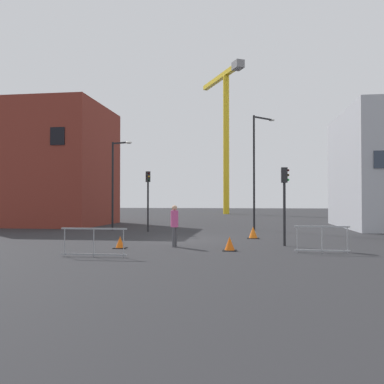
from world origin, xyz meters
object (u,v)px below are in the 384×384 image
traffic_cone_orange (253,233)px  construction_crane (226,121)px  streetlamp_short (115,177)px  pedestrian_walking (175,222)px  traffic_light_far (148,191)px  traffic_light_verge (284,193)px  traffic_cone_striped (120,243)px  traffic_cone_by_barrier (230,244)px  streetlamp_tall (256,163)px

traffic_cone_orange → construction_crane: bearing=95.4°
streetlamp_short → pedestrian_walking: bearing=-57.0°
traffic_light_far → traffic_cone_orange: (6.83, -3.70, -2.38)m
traffic_light_verge → traffic_cone_striped: size_ratio=6.84×
traffic_light_verge → traffic_cone_by_barrier: size_ratio=6.14×
traffic_light_verge → traffic_light_far: (-8.23, 7.12, 0.24)m
pedestrian_walking → traffic_cone_by_barrier: size_ratio=3.19×
pedestrian_walking → traffic_cone_by_barrier: pedestrian_walking is taller
traffic_cone_by_barrier → traffic_light_verge: bearing=40.9°
construction_crane → traffic_cone_striped: bearing=-92.9°
traffic_light_verge → traffic_cone_striped: 7.76m
pedestrian_walking → streetlamp_short: bearing=123.0°
traffic_light_verge → construction_crane: bearing=96.9°
traffic_light_verge → traffic_cone_by_barrier: 3.87m
construction_crane → streetlamp_tall: size_ratio=2.67×
traffic_light_far → traffic_cone_striped: bearing=-83.5°
streetlamp_tall → traffic_cone_by_barrier: size_ratio=13.70×
streetlamp_tall → traffic_light_far: bearing=-159.7°
traffic_light_verge → traffic_cone_orange: traffic_light_verge is taller
construction_crane → traffic_cone_by_barrier: 45.51m
traffic_cone_striped → traffic_cone_by_barrier: traffic_cone_by_barrier is taller
construction_crane → traffic_cone_by_barrier: bearing=-86.6°
construction_crane → streetlamp_short: size_ratio=3.52×
traffic_cone_orange → traffic_cone_by_barrier: bearing=-100.5°
construction_crane → pedestrian_walking: construction_crane is taller
streetlamp_tall → traffic_cone_striped: bearing=-117.6°
traffic_cone_striped → traffic_cone_orange: bearing=42.7°
streetlamp_short → traffic_cone_striped: 10.94m
traffic_light_far → streetlamp_short: bearing=163.9°
pedestrian_walking → traffic_cone_orange: bearing=51.7°
traffic_light_verge → traffic_light_far: size_ratio=0.90×
pedestrian_walking → traffic_cone_striped: 2.56m
traffic_light_verge → traffic_light_far: traffic_light_far is taller
streetlamp_short → traffic_cone_striped: streetlamp_short is taller
construction_crane → traffic_cone_striped: (-2.22, -43.18, -13.63)m
traffic_light_far → traffic_cone_by_barrier: size_ratio=6.81×
traffic_cone_orange → pedestrian_walking: bearing=-128.3°
construction_crane → streetlamp_tall: construction_crane is taller
streetlamp_short → pedestrian_walking: streetlamp_short is taller
traffic_light_far → streetlamp_tall: bearing=20.3°
traffic_cone_striped → traffic_cone_orange: 7.88m
streetlamp_short → traffic_cone_by_barrier: bearing=-50.1°
streetlamp_short → traffic_light_far: bearing=-16.1°
construction_crane → traffic_light_far: 36.07m
traffic_light_verge → pedestrian_walking: bearing=-167.8°
traffic_cone_striped → traffic_cone_orange: traffic_cone_orange is taller
construction_crane → streetlamp_short: bearing=-99.8°
streetlamp_tall → traffic_cone_by_barrier: bearing=-96.5°
construction_crane → traffic_cone_orange: 40.35m
traffic_cone_striped → traffic_cone_by_barrier: bearing=-2.1°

